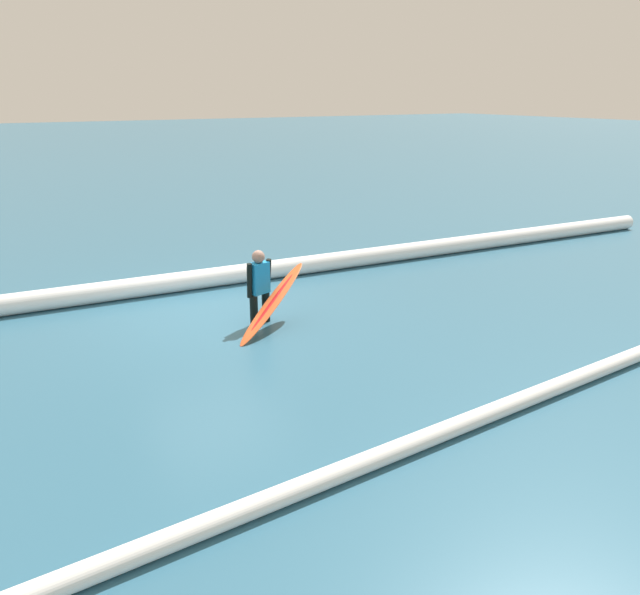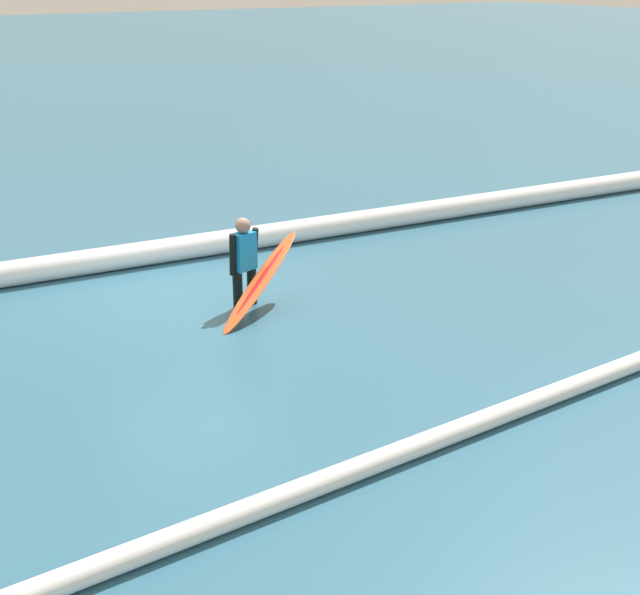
% 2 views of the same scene
% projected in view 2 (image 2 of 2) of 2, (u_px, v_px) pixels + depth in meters
% --- Properties ---
extents(ground_plane, '(164.87, 164.87, 0.00)m').
position_uv_depth(ground_plane, '(186.00, 295.00, 13.02)').
color(ground_plane, '#2E5F79').
extents(surfer, '(0.50, 0.30, 1.31)m').
position_uv_depth(surfer, '(244.00, 258.00, 12.36)').
color(surfer, black).
rests_on(surfer, ground_plane).
extents(surfboard, '(1.80, 1.23, 0.96)m').
position_uv_depth(surfboard, '(261.00, 281.00, 12.25)').
color(surfboard, '#E55926').
rests_on(surfboard, ground_plane).
extents(wave_crest_foreground, '(24.79, 1.86, 0.39)m').
position_uv_depth(wave_crest_foreground, '(197.00, 246.00, 14.65)').
color(wave_crest_foreground, white).
rests_on(wave_crest_foreground, ground_plane).
extents(wave_crest_midground, '(25.37, 1.71, 0.22)m').
position_uv_depth(wave_crest_midground, '(513.00, 409.00, 9.43)').
color(wave_crest_midground, white).
rests_on(wave_crest_midground, ground_plane).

